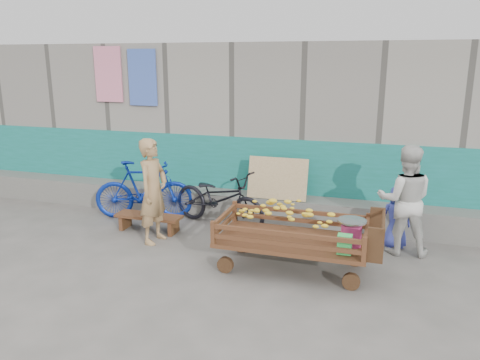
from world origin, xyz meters
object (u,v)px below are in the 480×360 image
(woman, at_px, (405,200))
(banana_cart, at_px, (290,226))
(child, at_px, (396,217))
(vendor_man, at_px, (153,191))
(bicycle_blue, at_px, (144,190))
(bench, at_px, (149,219))
(bicycle_dark, at_px, (219,199))

(woman, bearing_deg, banana_cart, 31.85)
(woman, xyz_separation_m, child, (-0.09, 0.18, -0.32))
(vendor_man, relative_size, bicycle_blue, 0.93)
(bench, bearing_deg, vendor_man, -50.80)
(bicycle_blue, bearing_deg, banana_cart, -133.26)
(bench, relative_size, bicycle_dark, 0.60)
(bicycle_dark, bearing_deg, bicycle_blue, 108.35)
(bench, distance_m, child, 3.85)
(banana_cart, bearing_deg, woman, 35.52)
(bench, bearing_deg, banana_cart, -16.71)
(child, xyz_separation_m, bicycle_dark, (-2.80, 0.09, 0.01))
(woman, bearing_deg, bicycle_dark, -9.08)
(banana_cart, xyz_separation_m, bicycle_dark, (-1.45, 1.30, -0.13))
(banana_cart, xyz_separation_m, vendor_man, (-2.16, 0.37, 0.19))
(bicycle_dark, bearing_deg, bench, 137.42)
(bicycle_blue, bearing_deg, bench, -165.20)
(bench, xyz_separation_m, bicycle_dark, (1.01, 0.56, 0.28))
(bench, distance_m, bicycle_dark, 1.19)
(bicycle_dark, bearing_deg, vendor_man, 161.25)
(bench, bearing_deg, bicycle_blue, 123.37)
(banana_cart, bearing_deg, vendor_man, 170.37)
(bicycle_dark, bearing_deg, child, -73.54)
(banana_cart, height_order, bicycle_blue, bicycle_blue)
(child, relative_size, bicycle_blue, 0.55)
(banana_cart, relative_size, vendor_man, 1.32)
(vendor_man, height_order, woman, vendor_man)
(banana_cart, relative_size, woman, 1.34)
(bicycle_blue, bearing_deg, child, -109.84)
(bicycle_dark, bearing_deg, banana_cart, -113.56)
(woman, bearing_deg, bench, 0.56)
(vendor_man, height_order, bicycle_dark, vendor_man)
(banana_cart, xyz_separation_m, woman, (1.44, 1.03, 0.18))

